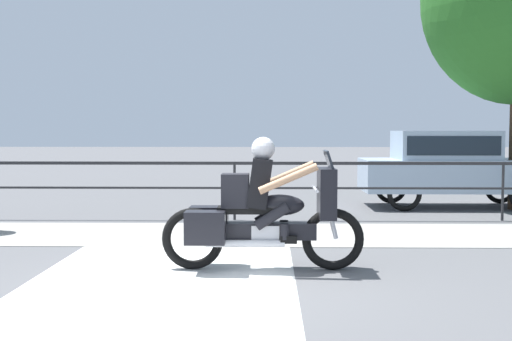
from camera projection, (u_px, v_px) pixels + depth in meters
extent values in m
plane|color=#565659|center=(210.00, 283.00, 7.21)|extent=(120.00, 120.00, 0.00)
cube|color=#99968E|center=(229.00, 234.00, 10.60)|extent=(44.00, 2.40, 0.01)
cube|color=silver|center=(158.00, 287.00, 7.02)|extent=(3.04, 6.00, 0.01)
cube|color=#232326|center=(235.00, 163.00, 12.23)|extent=(36.00, 0.04, 0.06)
cube|color=#232326|center=(235.00, 188.00, 12.26)|extent=(36.00, 0.03, 0.04)
cylinder|color=#232326|center=(235.00, 191.00, 12.27)|extent=(0.05, 0.05, 1.12)
cylinder|color=#232326|center=(503.00, 191.00, 12.16)|extent=(0.05, 0.05, 1.12)
torus|color=black|center=(333.00, 239.00, 7.87)|extent=(0.76, 0.11, 0.76)
torus|color=black|center=(193.00, 239.00, 7.90)|extent=(0.76, 0.11, 0.76)
cube|color=black|center=(263.00, 231.00, 7.88)|extent=(1.31, 0.22, 0.20)
cube|color=silver|center=(265.00, 235.00, 7.88)|extent=(0.34, 0.26, 0.26)
ellipsoid|color=black|center=(280.00, 205.00, 7.85)|extent=(0.61, 0.30, 0.26)
cube|color=black|center=(249.00, 210.00, 7.87)|extent=(0.76, 0.28, 0.08)
cube|color=black|center=(327.00, 193.00, 7.83)|extent=(0.20, 0.60, 0.61)
cube|color=#1E232B|center=(329.00, 160.00, 7.81)|extent=(0.10, 0.51, 0.24)
cylinder|color=silver|center=(315.00, 189.00, 7.83)|extent=(0.04, 0.70, 0.04)
cylinder|color=silver|center=(245.00, 244.00, 7.73)|extent=(0.95, 0.09, 0.09)
cube|color=black|center=(205.00, 228.00, 7.65)|extent=(0.48, 0.28, 0.39)
cube|color=black|center=(209.00, 222.00, 8.13)|extent=(0.48, 0.28, 0.39)
cylinder|color=silver|center=(331.00, 216.00, 7.85)|extent=(0.19, 0.06, 0.57)
cube|color=black|center=(260.00, 183.00, 7.84)|extent=(0.32, 0.36, 0.62)
sphere|color=tan|center=(263.00, 150.00, 7.82)|extent=(0.23, 0.23, 0.23)
sphere|color=#B7B7BC|center=(263.00, 149.00, 7.82)|extent=(0.29, 0.29, 0.29)
cylinder|color=black|center=(272.00, 216.00, 7.71)|extent=(0.44, 0.13, 0.34)
cylinder|color=black|center=(284.00, 232.00, 7.72)|extent=(0.11, 0.11, 0.19)
cube|color=black|center=(289.00, 239.00, 7.73)|extent=(0.20, 0.10, 0.09)
cylinder|color=black|center=(272.00, 213.00, 8.01)|extent=(0.44, 0.13, 0.34)
cylinder|color=black|center=(284.00, 228.00, 8.02)|extent=(0.11, 0.11, 0.19)
cube|color=black|center=(288.00, 235.00, 8.03)|extent=(0.20, 0.10, 0.09)
cylinder|color=tan|center=(288.00, 179.00, 7.53)|extent=(0.71, 0.09, 0.38)
cylinder|color=tan|center=(287.00, 175.00, 8.13)|extent=(0.71, 0.09, 0.38)
cube|color=black|center=(235.00, 191.00, 7.85)|extent=(0.33, 0.30, 0.41)
cube|color=#9EB2C6|center=(455.00, 175.00, 14.30)|extent=(4.14, 1.66, 0.71)
cube|color=#9EB2C6|center=(445.00, 145.00, 14.27)|extent=(2.15, 1.46, 0.63)
cube|color=#19232D|center=(492.00, 145.00, 14.24)|extent=(0.04, 1.29, 0.51)
cube|color=#19232D|center=(445.00, 145.00, 14.27)|extent=(1.98, 1.49, 0.41)
torus|color=black|center=(500.00, 188.00, 15.06)|extent=(0.74, 0.11, 0.74)
torus|color=black|center=(404.00, 194.00, 13.59)|extent=(0.74, 0.11, 0.74)
torus|color=black|center=(391.00, 188.00, 15.11)|extent=(0.74, 0.11, 0.74)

